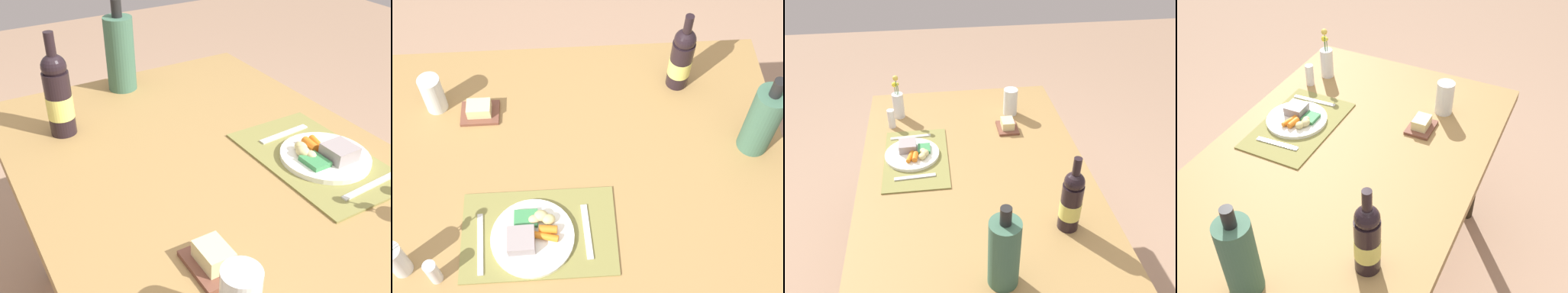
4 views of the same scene
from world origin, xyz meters
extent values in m
cube|color=#9D7944|center=(0.00, 0.00, 0.73)|extent=(1.46, 1.00, 0.05)
cylinder|color=black|center=(0.61, -0.39, 0.35)|extent=(0.06, 0.06, 0.71)
cylinder|color=black|center=(0.61, 0.39, 0.35)|extent=(0.06, 0.06, 0.71)
cube|color=olive|center=(-0.09, -0.25, 0.76)|extent=(0.46, 0.29, 0.01)
cylinder|color=white|center=(-0.10, -0.27, 0.77)|extent=(0.25, 0.25, 0.01)
cube|color=gray|center=(-0.13, -0.29, 0.79)|extent=(0.08, 0.08, 0.04)
cylinder|color=orange|center=(-0.07, -0.28, 0.78)|extent=(0.08, 0.04, 0.02)
cylinder|color=orange|center=(-0.06, -0.26, 0.79)|extent=(0.06, 0.03, 0.02)
ellipsoid|color=#D2B781|center=(-0.10, -0.22, 0.79)|extent=(0.03, 0.03, 0.02)
ellipsoid|color=#CDC07E|center=(-0.08, -0.21, 0.79)|extent=(0.04, 0.04, 0.03)
ellipsoid|color=#D1C37D|center=(-0.05, -0.22, 0.79)|extent=(0.04, 0.03, 0.03)
cube|color=#3A884C|center=(-0.12, -0.22, 0.78)|extent=(0.07, 0.06, 0.01)
cube|color=silver|center=(-0.26, -0.28, 0.76)|extent=(0.03, 0.19, 0.00)
cube|color=silver|center=(0.06, -0.26, 0.76)|extent=(0.03, 0.18, 0.00)
cylinder|color=black|center=(0.41, 0.30, 0.85)|extent=(0.08, 0.08, 0.20)
sphere|color=black|center=(0.41, 0.30, 0.97)|extent=(0.07, 0.07, 0.07)
cylinder|color=black|center=(0.41, 0.30, 1.02)|extent=(0.03, 0.03, 0.09)
cylinder|color=#DCD665|center=(0.41, 0.30, 0.84)|extent=(0.08, 0.08, 0.07)
cube|color=brown|center=(-0.28, 0.20, 0.76)|extent=(0.13, 0.10, 0.01)
cube|color=beige|center=(-0.28, 0.20, 0.79)|extent=(0.08, 0.06, 0.04)
cylinder|color=#3D664F|center=(0.62, 0.02, 0.88)|extent=(0.10, 0.10, 0.26)
cylinder|color=black|center=(0.62, 0.02, 1.04)|extent=(0.04, 0.04, 0.06)
camera|label=1|loc=(-0.87, 0.59, 1.48)|focal=43.69mm
camera|label=2|loc=(0.02, -0.90, 2.20)|focal=48.25mm
camera|label=3|loc=(1.47, -0.16, 1.89)|focal=38.41mm
camera|label=4|loc=(1.18, 0.69, 1.93)|focal=44.15mm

